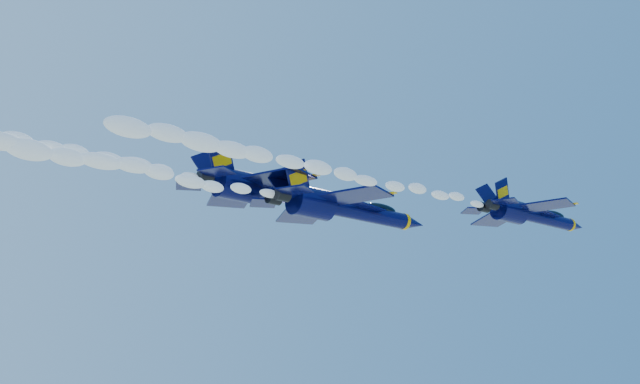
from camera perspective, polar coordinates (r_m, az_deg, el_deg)
jet_lead at (r=92.91m, az=13.25°, el=-1.41°), size 15.19×12.46×5.65m
smoke_trail_jet_lead at (r=75.22m, az=0.28°, el=1.47°), size 39.42×1.57×1.41m
jet_second at (r=89.40m, az=1.44°, el=-1.03°), size 19.63×16.11×7.30m
smoke_trail_jet_second at (r=75.83m, az=-15.45°, el=2.19°), size 39.42×2.03×1.83m
jet_third at (r=91.57m, az=-3.24°, el=0.06°), size 20.06×16.45×7.45m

